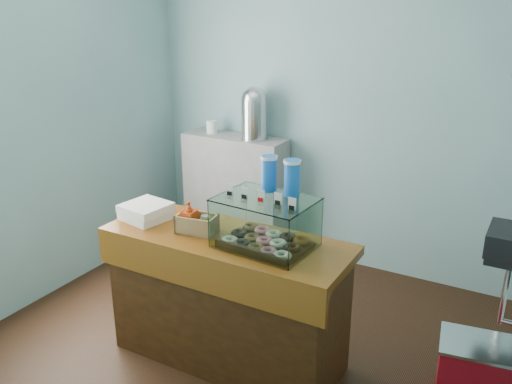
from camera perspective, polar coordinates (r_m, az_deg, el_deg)
The scene contains 9 objects.
ground at distance 4.04m, azimuth -0.94°, elevation -15.11°, with size 3.50×3.50×0.00m, color black.
room_shell at distance 3.37m, azimuth -0.65°, elevation 9.40°, with size 3.54×3.04×2.82m.
counter at distance 3.61m, azimuth -3.05°, elevation -11.13°, with size 1.60×0.60×0.90m.
back_shelf at distance 5.22m, azimuth -2.21°, elevation 0.01°, with size 1.00×0.32×1.10m, color #99999C.
display_case at distance 3.23m, azimuth 1.37°, elevation -2.87°, with size 0.59×0.45×0.52m.
condiment_crate at distance 3.46m, azimuth -6.46°, elevation -3.10°, with size 0.27×0.19×0.20m.
pastry_boxes at distance 3.72m, azimuth -11.48°, elevation -2.01°, with size 0.33×0.33×0.11m.
coffee_urn at distance 4.89m, azimuth -0.18°, elevation 8.43°, with size 0.26×0.26×0.48m.
red_cooler at distance 3.67m, azimuth 22.10°, elevation -17.06°, with size 0.49×0.40×0.39m.
Camera 1 is at (1.68, -2.86, 2.31)m, focal length 38.00 mm.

